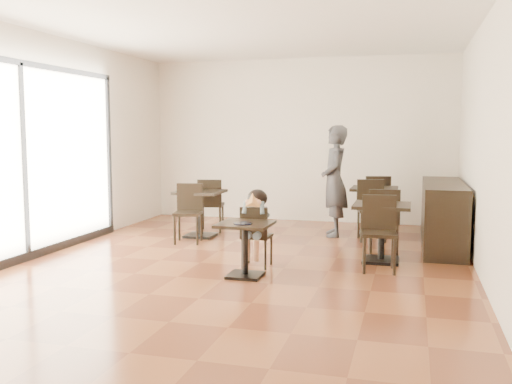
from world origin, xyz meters
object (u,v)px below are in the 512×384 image
(chair_left_b, at_px, (188,214))
(chair_back_b, at_px, (372,211))
(cafe_table_left, at_px, (200,214))
(chair_left_a, at_px, (211,205))
(chair_mid_a, at_px, (384,221))
(child, at_px, (257,229))
(cafe_table_back, at_px, (374,211))
(chair_back_a, at_px, (376,202))
(adult_patron, at_px, (334,181))
(chair_mid_b, at_px, (379,234))
(child_chair, at_px, (257,236))
(cafe_table_mid, at_px, (381,233))
(child_table, at_px, (245,250))

(chair_left_b, relative_size, chair_back_b, 0.95)
(cafe_table_left, distance_m, chair_left_a, 0.56)
(chair_mid_a, bearing_deg, chair_left_a, -24.93)
(child, xyz_separation_m, chair_back_b, (1.33, 2.23, -0.02))
(cafe_table_back, distance_m, chair_back_a, 0.56)
(chair_back_b, bearing_deg, cafe_table_left, 176.00)
(adult_patron, xyz_separation_m, chair_back_b, (0.65, -0.25, -0.45))
(adult_patron, height_order, chair_mid_b, adult_patron)
(child_chair, bearing_deg, chair_left_a, -57.69)
(adult_patron, relative_size, chair_back_b, 1.90)
(cafe_table_mid, distance_m, chair_left_a, 3.47)
(adult_patron, relative_size, cafe_table_left, 2.40)
(adult_patron, xyz_separation_m, cafe_table_mid, (0.88, -1.76, -0.54))
(cafe_table_left, relative_size, chair_mid_a, 0.81)
(child, bearing_deg, chair_back_a, 68.17)
(chair_left_a, bearing_deg, child_table, 105.87)
(child_chair, bearing_deg, cafe_table_back, -115.64)
(chair_mid_b, height_order, chair_back_a, chair_back_a)
(cafe_table_left, xyz_separation_m, chair_left_b, (0.00, -0.55, 0.08))
(child_table, bearing_deg, child, 90.00)
(cafe_table_mid, xyz_separation_m, chair_back_b, (-0.23, 1.51, 0.09))
(child_chair, distance_m, adult_patron, 2.63)
(chair_mid_b, height_order, chair_left_b, chair_mid_b)
(chair_mid_b, relative_size, chair_left_a, 1.02)
(child, bearing_deg, child_table, -90.00)
(child_chair, height_order, adult_patron, adult_patron)
(child, bearing_deg, cafe_table_mid, 24.78)
(child_table, distance_m, cafe_table_back, 3.59)
(child_table, bearing_deg, chair_back_b, 64.36)
(cafe_table_left, bearing_deg, adult_patron, 17.17)
(child_chair, xyz_separation_m, chair_mid_b, (1.57, 0.17, 0.08))
(child, bearing_deg, chair_mid_a, 39.09)
(child_chair, bearing_deg, child, -0.00)
(chair_back_a, bearing_deg, chair_back_b, 77.51)
(cafe_table_mid, distance_m, chair_mid_b, 0.56)
(child_table, height_order, child, child)
(child_chair, height_order, chair_left_a, chair_left_a)
(child, height_order, chair_back_a, child)
(adult_patron, relative_size, chair_back_a, 1.90)
(child_chair, xyz_separation_m, cafe_table_back, (1.33, 2.78, 0.01))
(child_chair, height_order, chair_left_b, chair_left_b)
(cafe_table_left, height_order, chair_left_b, chair_left_b)
(cafe_table_back, height_order, chair_left_b, chair_left_b)
(child_table, height_order, chair_mid_b, chair_mid_b)
(child_table, distance_m, chair_mid_b, 1.73)
(cafe_table_back, distance_m, chair_left_a, 2.86)
(child, relative_size, chair_back_b, 1.03)
(cafe_table_mid, bearing_deg, chair_mid_a, 90.00)
(cafe_table_left, distance_m, chair_back_a, 3.21)
(child_table, bearing_deg, cafe_table_back, 68.17)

